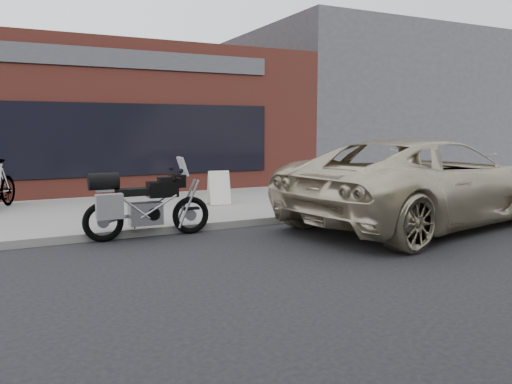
{
  "coord_description": "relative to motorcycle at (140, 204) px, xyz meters",
  "views": [
    {
      "loc": [
        -4.24,
        -5.13,
        2.02
      ],
      "look_at": [
        -0.21,
        3.04,
        0.85
      ],
      "focal_mm": 35.0,
      "sensor_mm": 36.0,
      "label": 1
    }
  ],
  "objects": [
    {
      "name": "ground",
      "position": [
        2.16,
        -3.88,
        -0.64
      ],
      "size": [
        120.0,
        120.0,
        0.0
      ],
      "primitive_type": "plane",
      "color": "black",
      "rests_on": "ground"
    },
    {
      "name": "minivan",
      "position": [
        5.66,
        -1.28,
        0.26
      ],
      "size": [
        6.97,
        4.18,
        1.81
      ],
      "primitive_type": "imported",
      "rotation": [
        0.0,
        0.0,
        1.76
      ],
      "color": "#C3B698",
      "rests_on": "ground"
    },
    {
      "name": "storefront",
      "position": [
        0.16,
        10.11,
        1.61
      ],
      "size": [
        14.0,
        10.07,
        4.5
      ],
      "color": "#59241D",
      "rests_on": "ground"
    },
    {
      "name": "neighbour_building",
      "position": [
        12.16,
        10.12,
        2.36
      ],
      "size": [
        10.0,
        10.0,
        6.0
      ],
      "primitive_type": "cube",
      "color": "#2A2A30",
      "rests_on": "ground"
    },
    {
      "name": "sandwich_sign",
      "position": [
        2.51,
        2.37,
        -0.08
      ],
      "size": [
        0.58,
        0.54,
        0.83
      ],
      "rotation": [
        0.0,
        0.0,
        -0.15
      ],
      "color": "white",
      "rests_on": "near_sidewalk"
    },
    {
      "name": "near_sidewalk",
      "position": [
        2.16,
        3.12,
        -0.57
      ],
      "size": [
        44.0,
        6.0,
        0.15
      ],
      "primitive_type": "cube",
      "color": "gray",
      "rests_on": "ground"
    },
    {
      "name": "motorcycle",
      "position": [
        0.0,
        0.0,
        0.0
      ],
      "size": [
        2.35,
        0.76,
        1.49
      ],
      "rotation": [
        0.0,
        0.0,
        -0.01
      ],
      "color": "black",
      "rests_on": "ground"
    }
  ]
}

